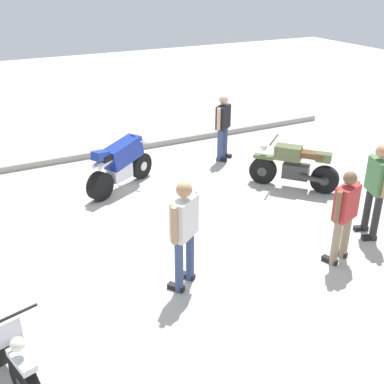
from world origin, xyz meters
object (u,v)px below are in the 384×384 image
object	(u,v)px
motorcycle_olive_vintage	(294,167)
person_in_red_shirt	(345,212)
motorcycle_blue_sportbike	(121,163)
person_in_green_shirt	(377,185)
person_in_white_shirt	(184,228)
person_in_black_shirt	(223,124)

from	to	relation	value
motorcycle_olive_vintage	person_in_red_shirt	world-z (taller)	person_in_red_shirt
motorcycle_blue_sportbike	person_in_green_shirt	xyz separation A→B (m)	(3.29, -3.97, 0.40)
person_in_red_shirt	person_in_white_shirt	bearing A→B (deg)	60.36
person_in_green_shirt	motorcycle_olive_vintage	bearing A→B (deg)	-70.39
motorcycle_olive_vintage	person_in_white_shirt	world-z (taller)	person_in_white_shirt
person_in_black_shirt	motorcycle_olive_vintage	bearing A→B (deg)	-23.44
person_in_green_shirt	person_in_black_shirt	xyz separation A→B (m)	(-0.45, 4.49, -0.07)
motorcycle_blue_sportbike	person_in_white_shirt	xyz separation A→B (m)	(-0.35, -3.81, 0.40)
motorcycle_blue_sportbike	person_in_red_shirt	size ratio (longest dim) A/B	1.12
person_in_black_shirt	person_in_red_shirt	xyz separation A→B (m)	(-0.62, -4.87, -0.02)
person_in_white_shirt	person_in_green_shirt	size ratio (longest dim) A/B	1.00
person_in_green_shirt	person_in_red_shirt	bearing A→B (deg)	40.54
motorcycle_blue_sportbike	person_in_black_shirt	xyz separation A→B (m)	(2.84, 0.51, 0.33)
person_in_white_shirt	person_in_red_shirt	size ratio (longest dim) A/B	1.09
motorcycle_olive_vintage	motorcycle_blue_sportbike	bearing A→B (deg)	22.08
person_in_black_shirt	person_in_red_shirt	distance (m)	4.91
motorcycle_olive_vintage	motorcycle_blue_sportbike	world-z (taller)	motorcycle_blue_sportbike
person_in_green_shirt	person_in_black_shirt	size ratio (longest dim) A/B	1.06
person_in_white_shirt	person_in_green_shirt	distance (m)	3.65
motorcycle_blue_sportbike	person_in_green_shirt	world-z (taller)	person_in_green_shirt
motorcycle_olive_vintage	person_in_black_shirt	distance (m)	2.32
motorcycle_olive_vintage	person_in_white_shirt	size ratio (longest dim) A/B	0.91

